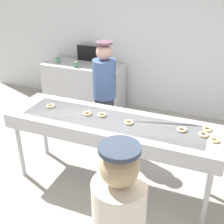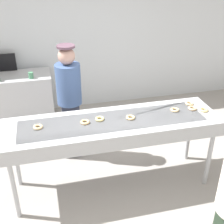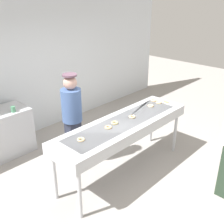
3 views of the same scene
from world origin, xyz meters
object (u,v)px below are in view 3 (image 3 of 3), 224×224
plain_donut_2 (132,117)px  plain_donut_7 (154,100)px  plain_donut_3 (108,127)px  worker_baker (72,116)px  plain_donut_1 (115,123)px  plain_donut_4 (159,102)px  fryer_conveyor (123,127)px  plain_donut_5 (166,102)px  plain_donut_0 (151,106)px  paper_cup_1 (13,109)px  plain_donut_6 (81,139)px

plain_donut_2 → plain_donut_7: size_ratio=1.00×
plain_donut_3 → worker_baker: size_ratio=0.06×
plain_donut_1 → plain_donut_4: (1.21, -0.01, 0.00)m
fryer_conveyor → worker_baker: worker_baker is taller
plain_donut_3 → plain_donut_4: same height
plain_donut_2 → plain_donut_4: 0.84m
plain_donut_5 → plain_donut_3: bearing=178.0°
plain_donut_2 → fryer_conveyor: bearing=179.2°
plain_donut_0 → paper_cup_1: plain_donut_0 is taller
plain_donut_2 → plain_donut_7: 0.89m
fryer_conveyor → plain_donut_6: size_ratio=23.67×
plain_donut_2 → plain_donut_4: (0.84, 0.05, 0.00)m
plain_donut_0 → plain_donut_1: size_ratio=1.00×
plain_donut_1 → plain_donut_6: bearing=-178.6°
plain_donut_3 → plain_donut_6: size_ratio=1.00×
plain_donut_5 → plain_donut_6: 2.05m
paper_cup_1 → plain_donut_6: bearing=-87.6°
plain_donut_1 → plain_donut_7: size_ratio=1.00×
plain_donut_7 → paper_cup_1: size_ratio=1.04×
plain_donut_4 → plain_donut_7: (0.03, 0.14, 0.00)m
plain_donut_1 → plain_donut_5: bearing=-3.7°
plain_donut_2 → plain_donut_4: bearing=3.3°
fryer_conveyor → plain_donut_5: (1.18, -0.03, 0.11)m
plain_donut_3 → plain_donut_5: (1.51, -0.05, 0.00)m
plain_donut_2 → worker_baker: worker_baker is taller
plain_donut_6 → paper_cup_1: 1.80m
plain_donut_2 → worker_baker: size_ratio=0.06×
paper_cup_1 → plain_donut_5: bearing=-41.3°
plain_donut_6 → plain_donut_5: bearing=-1.9°
plain_donut_4 → plain_donut_6: same height
plain_donut_1 → plain_donut_7: bearing=5.8°
plain_donut_4 → plain_donut_5: bearing=-32.6°
plain_donut_3 → worker_baker: bearing=97.1°
plain_donut_4 → plain_donut_6: (-1.93, -0.01, 0.00)m
plain_donut_4 → plain_donut_1: bearing=179.5°
plain_donut_5 → paper_cup_1: 2.83m
plain_donut_4 → plain_donut_5: 0.14m
plain_donut_1 → worker_baker: worker_baker is taller
plain_donut_1 → plain_donut_4: bearing=-0.5°
fryer_conveyor → plain_donut_7: bearing=9.5°
plain_donut_2 → plain_donut_5: 0.96m
plain_donut_3 → plain_donut_6: 0.54m
plain_donut_4 → fryer_conveyor: bearing=-177.5°
plain_donut_0 → plain_donut_4: same height
plain_donut_1 → plain_donut_4: 1.21m
fryer_conveyor → worker_baker: 0.90m
worker_baker → paper_cup_1: size_ratio=16.05×
plain_donut_4 → paper_cup_1: (-2.01, 1.80, -0.04)m
paper_cup_1 → worker_baker: bearing=-63.7°
plain_donut_6 → plain_donut_2: bearing=-2.2°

